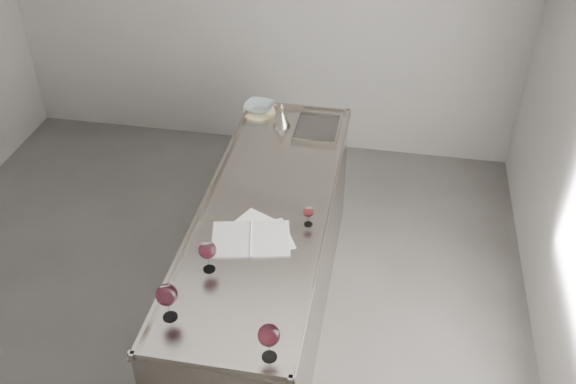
% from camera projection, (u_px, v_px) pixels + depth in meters
% --- Properties ---
extents(room_shell, '(4.54, 5.04, 2.84)m').
position_uv_depth(room_shell, '(159.00, 162.00, 3.36)').
color(room_shell, '#4B4846').
rests_on(room_shell, ground).
extents(counter, '(0.77, 2.42, 0.97)m').
position_uv_depth(counter, '(267.00, 264.00, 4.08)').
color(counter, gray).
rests_on(counter, ground).
extents(wine_glass_left, '(0.11, 0.11, 0.21)m').
position_uv_depth(wine_glass_left, '(167.00, 296.00, 3.02)').
color(wine_glass_left, white).
rests_on(wine_glass_left, counter).
extents(wine_glass_middle, '(0.09, 0.09, 0.19)m').
position_uv_depth(wine_glass_middle, '(207.00, 251.00, 3.30)').
color(wine_glass_middle, white).
rests_on(wine_glass_middle, counter).
extents(wine_glass_right, '(0.10, 0.10, 0.20)m').
position_uv_depth(wine_glass_right, '(269.00, 336.00, 2.83)').
color(wine_glass_right, white).
rests_on(wine_glass_right, counter).
extents(wine_glass_small, '(0.06, 0.06, 0.13)m').
position_uv_depth(wine_glass_small, '(309.00, 212.00, 3.62)').
color(wine_glass_small, white).
rests_on(wine_glass_small, counter).
extents(notebook, '(0.48, 0.38, 0.02)m').
position_uv_depth(notebook, '(251.00, 239.00, 3.56)').
color(notebook, white).
rests_on(notebook, counter).
extents(loose_paper_top, '(0.30, 0.33, 0.00)m').
position_uv_depth(loose_paper_top, '(273.00, 236.00, 3.59)').
color(loose_paper_top, silver).
rests_on(loose_paper_top, counter).
extents(loose_paper_under, '(0.28, 0.32, 0.00)m').
position_uv_depth(loose_paper_under, '(249.00, 226.00, 3.65)').
color(loose_paper_under, white).
rests_on(loose_paper_under, counter).
extents(trivet, '(0.29, 0.29, 0.02)m').
position_uv_depth(trivet, '(259.00, 112.00, 4.68)').
color(trivet, beige).
rests_on(trivet, counter).
extents(ceramic_bowl, '(0.24, 0.24, 0.05)m').
position_uv_depth(ceramic_bowl, '(259.00, 107.00, 4.66)').
color(ceramic_bowl, '#95AAAD').
rests_on(ceramic_bowl, trivet).
extents(wine_funnel, '(0.13, 0.13, 0.18)m').
position_uv_depth(wine_funnel, '(282.00, 119.00, 4.51)').
color(wine_funnel, '#B0AA9D').
rests_on(wine_funnel, counter).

